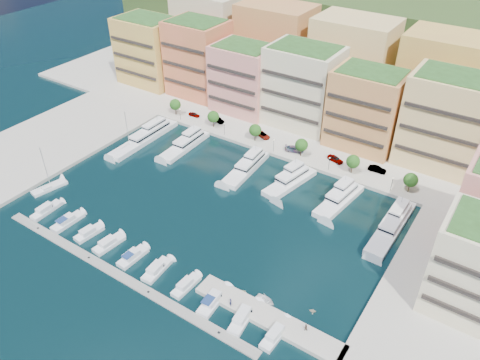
# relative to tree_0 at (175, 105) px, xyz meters

# --- Properties ---
(ground) EXTENTS (400.00, 400.00, 0.00)m
(ground) POSITION_rel_tree_0_xyz_m (40.00, -33.50, -4.74)
(ground) COLOR black
(ground) RESTS_ON ground
(north_quay) EXTENTS (220.00, 64.00, 2.00)m
(north_quay) POSITION_rel_tree_0_xyz_m (40.00, 28.50, -4.74)
(north_quay) COLOR #9E998E
(north_quay) RESTS_ON ground
(east_quay) EXTENTS (34.00, 76.00, 2.00)m
(east_quay) POSITION_rel_tree_0_xyz_m (102.00, -41.50, -4.74)
(east_quay) COLOR #9E998E
(east_quay) RESTS_ON ground
(west_quay) EXTENTS (34.00, 76.00, 2.00)m
(west_quay) POSITION_rel_tree_0_xyz_m (-22.00, -41.50, -4.74)
(west_quay) COLOR #9E998E
(west_quay) RESTS_ON ground
(hillside) EXTENTS (240.00, 40.00, 58.00)m
(hillside) POSITION_rel_tree_0_xyz_m (40.00, 76.50, -4.74)
(hillside) COLOR #253B18
(hillside) RESTS_ON ground
(south_pontoon) EXTENTS (72.00, 2.20, 0.35)m
(south_pontoon) POSITION_rel_tree_0_xyz_m (37.00, -63.50, -4.74)
(south_pontoon) COLOR gray
(south_pontoon) RESTS_ON ground
(finger_pier) EXTENTS (32.00, 5.00, 2.00)m
(finger_pier) POSITION_rel_tree_0_xyz_m (70.00, -55.50, -4.74)
(finger_pier) COLOR #9E998E
(finger_pier) RESTS_ON ground
(apartment_0) EXTENTS (22.00, 16.50, 24.80)m
(apartment_0) POSITION_rel_tree_0_xyz_m (-26.00, 16.49, 8.57)
(apartment_0) COLOR #C18946
(apartment_0) RESTS_ON north_quay
(apartment_1) EXTENTS (20.00, 16.50, 26.80)m
(apartment_1) POSITION_rel_tree_0_xyz_m (-4.00, 18.49, 9.57)
(apartment_1) COLOR #DC6649
(apartment_1) RESTS_ON north_quay
(apartment_2) EXTENTS (20.00, 15.50, 22.80)m
(apartment_2) POSITION_rel_tree_0_xyz_m (17.00, 16.49, 7.57)
(apartment_2) COLOR tan
(apartment_2) RESTS_ON north_quay
(apartment_3) EXTENTS (22.00, 16.50, 25.80)m
(apartment_3) POSITION_rel_tree_0_xyz_m (38.00, 18.49, 9.07)
(apartment_3) COLOR beige
(apartment_3) RESTS_ON north_quay
(apartment_4) EXTENTS (20.00, 15.50, 23.80)m
(apartment_4) POSITION_rel_tree_0_xyz_m (60.00, 16.49, 8.07)
(apartment_4) COLOR #C08848
(apartment_4) RESTS_ON north_quay
(apartment_5) EXTENTS (22.00, 16.50, 26.80)m
(apartment_5) POSITION_rel_tree_0_xyz_m (82.00, 18.49, 9.57)
(apartment_5) COLOR #D9B373
(apartment_5) RESTS_ON north_quay
(backblock_0) EXTENTS (26.00, 18.00, 30.00)m
(backblock_0) POSITION_rel_tree_0_xyz_m (-15.00, 40.50, 11.26)
(backblock_0) COLOR beige
(backblock_0) RESTS_ON north_quay
(backblock_1) EXTENTS (26.00, 18.00, 30.00)m
(backblock_1) POSITION_rel_tree_0_xyz_m (15.00, 40.50, 11.26)
(backblock_1) COLOR #C08848
(backblock_1) RESTS_ON north_quay
(backblock_2) EXTENTS (26.00, 18.00, 30.00)m
(backblock_2) POSITION_rel_tree_0_xyz_m (45.00, 40.50, 11.26)
(backblock_2) COLOR #D9B373
(backblock_2) RESTS_ON north_quay
(backblock_3) EXTENTS (26.00, 18.00, 30.00)m
(backblock_3) POSITION_rel_tree_0_xyz_m (75.00, 40.50, 11.26)
(backblock_3) COLOR #C18946
(backblock_3) RESTS_ON north_quay
(tree_0) EXTENTS (3.80, 3.80, 5.65)m
(tree_0) POSITION_rel_tree_0_xyz_m (0.00, 0.00, 0.00)
(tree_0) COLOR #473323
(tree_0) RESTS_ON north_quay
(tree_1) EXTENTS (3.80, 3.80, 5.65)m
(tree_1) POSITION_rel_tree_0_xyz_m (16.00, 0.00, 0.00)
(tree_1) COLOR #473323
(tree_1) RESTS_ON north_quay
(tree_2) EXTENTS (3.80, 3.80, 5.65)m
(tree_2) POSITION_rel_tree_0_xyz_m (32.00, 0.00, 0.00)
(tree_2) COLOR #473323
(tree_2) RESTS_ON north_quay
(tree_3) EXTENTS (3.80, 3.80, 5.65)m
(tree_3) POSITION_rel_tree_0_xyz_m (48.00, 0.00, 0.00)
(tree_3) COLOR #473323
(tree_3) RESTS_ON north_quay
(tree_4) EXTENTS (3.80, 3.80, 5.65)m
(tree_4) POSITION_rel_tree_0_xyz_m (64.00, 0.00, 0.00)
(tree_4) COLOR #473323
(tree_4) RESTS_ON north_quay
(tree_5) EXTENTS (3.80, 3.80, 5.65)m
(tree_5) POSITION_rel_tree_0_xyz_m (80.00, 0.00, 0.00)
(tree_5) COLOR #473323
(tree_5) RESTS_ON north_quay
(lamppost_0) EXTENTS (0.30, 0.30, 4.20)m
(lamppost_0) POSITION_rel_tree_0_xyz_m (4.00, -2.30, -0.92)
(lamppost_0) COLOR black
(lamppost_0) RESTS_ON north_quay
(lamppost_1) EXTENTS (0.30, 0.30, 4.20)m
(lamppost_1) POSITION_rel_tree_0_xyz_m (22.00, -2.30, -0.92)
(lamppost_1) COLOR black
(lamppost_1) RESTS_ON north_quay
(lamppost_2) EXTENTS (0.30, 0.30, 4.20)m
(lamppost_2) POSITION_rel_tree_0_xyz_m (40.00, -2.30, -0.92)
(lamppost_2) COLOR black
(lamppost_2) RESTS_ON north_quay
(lamppost_3) EXTENTS (0.30, 0.30, 4.20)m
(lamppost_3) POSITION_rel_tree_0_xyz_m (58.00, -2.30, -0.92)
(lamppost_3) COLOR black
(lamppost_3) RESTS_ON north_quay
(lamppost_4) EXTENTS (0.30, 0.30, 4.20)m
(lamppost_4) POSITION_rel_tree_0_xyz_m (76.00, -2.30, -0.92)
(lamppost_4) COLOR black
(lamppost_4) RESTS_ON north_quay
(yacht_0) EXTENTS (4.85, 27.23, 7.30)m
(yacht_0) POSITION_rel_tree_0_xyz_m (2.22, -16.96, -3.53)
(yacht_0) COLOR silver
(yacht_0) RESTS_ON ground
(yacht_1) EXTENTS (5.31, 19.81, 7.30)m
(yacht_1) POSITION_rel_tree_0_xyz_m (15.51, -13.57, -3.65)
(yacht_1) COLOR silver
(yacht_1) RESTS_ON ground
(yacht_3) EXTENTS (6.03, 20.13, 7.30)m
(yacht_3) POSITION_rel_tree_0_xyz_m (38.03, -13.60, -3.53)
(yacht_3) COLOR silver
(yacht_3) RESTS_ON ground
(yacht_4) EXTENTS (8.17, 18.66, 7.30)m
(yacht_4) POSITION_rel_tree_0_xyz_m (51.79, -12.83, -3.65)
(yacht_4) COLOR silver
(yacht_4) RESTS_ON ground
(yacht_5) EXTENTS (7.00, 18.60, 7.30)m
(yacht_5) POSITION_rel_tree_0_xyz_m (66.29, -12.81, -3.53)
(yacht_5) COLOR silver
(yacht_5) RESTS_ON ground
(yacht_6) EXTENTS (5.03, 23.86, 7.30)m
(yacht_6) POSITION_rel_tree_0_xyz_m (81.07, -15.39, -3.53)
(yacht_6) COLOR silver
(yacht_6) RESTS_ON ground
(cruiser_0) EXTENTS (2.81, 8.53, 2.55)m
(cruiser_0) POSITION_rel_tree_0_xyz_m (6.21, -58.09, -4.20)
(cruiser_0) COLOR silver
(cruiser_0) RESTS_ON ground
(cruiser_1) EXTENTS (2.98, 8.48, 2.66)m
(cruiser_1) POSITION_rel_tree_0_xyz_m (14.29, -58.11, -4.17)
(cruiser_1) COLOR silver
(cruiser_1) RESTS_ON ground
(cruiser_2) EXTENTS (3.40, 7.31, 2.55)m
(cruiser_2) POSITION_rel_tree_0_xyz_m (21.90, -58.08, -4.20)
(cruiser_2) COLOR silver
(cruiser_2) RESTS_ON ground
(cruiser_3) EXTENTS (3.51, 7.88, 2.55)m
(cruiser_3) POSITION_rel_tree_0_xyz_m (28.64, -58.08, -4.20)
(cruiser_3) COLOR silver
(cruiser_3) RESTS_ON ground
(cruiser_4) EXTENTS (3.03, 7.67, 2.66)m
(cruiser_4) POSITION_rel_tree_0_xyz_m (36.23, -58.10, -4.17)
(cruiser_4) COLOR silver
(cruiser_4) RESTS_ON ground
(cruiser_5) EXTENTS (3.32, 7.88, 2.55)m
(cruiser_5) POSITION_rel_tree_0_xyz_m (43.41, -58.08, -4.20)
(cruiser_5) COLOR silver
(cruiser_5) RESTS_ON ground
(cruiser_6) EXTENTS (2.63, 7.35, 2.55)m
(cruiser_6) POSITION_rel_tree_0_xyz_m (51.57, -58.08, -4.20)
(cruiser_6) COLOR silver
(cruiser_6) RESTS_ON ground
(cruiser_7) EXTENTS (3.43, 8.87, 2.66)m
(cruiser_7) POSITION_rel_tree_0_xyz_m (58.65, -58.12, -4.17)
(cruiser_7) COLOR silver
(cruiser_7) RESTS_ON ground
(cruiser_8) EXTENTS (3.67, 9.33, 2.55)m
(cruiser_8) POSITION_rel_tree_0_xyz_m (65.92, -58.10, -4.20)
(cruiser_8) COLOR silver
(cruiser_8) RESTS_ON ground
(cruiser_9) EXTENTS (2.70, 8.21, 2.55)m
(cruiser_9) POSITION_rel_tree_0_xyz_m (73.21, -58.09, -4.20)
(cruiser_9) COLOR silver
(cruiser_9) RESTS_ON ground
(sailboat_2) EXTENTS (3.53, 8.53, 13.20)m
(sailboat_2) POSITION_rel_tree_0_xyz_m (1.84, -24.57, -4.43)
(sailboat_2) COLOR silver
(sailboat_2) RESTS_ON ground
(sailboat_0) EXTENTS (4.76, 9.82, 13.20)m
(sailboat_0) POSITION_rel_tree_0_xyz_m (-1.49, -51.27, -4.43)
(sailboat_0) COLOR silver
(sailboat_0) RESTS_ON ground
(tender_3) EXTENTS (1.75, 1.62, 0.75)m
(tender_3) POSITION_rel_tree_0_xyz_m (76.47, -49.03, -4.37)
(tender_3) COLOR #BFB092
(tender_3) RESTS_ON ground
(tender_2) EXTENTS (4.42, 3.33, 0.86)m
(tender_2) POSITION_rel_tree_0_xyz_m (67.32, -52.04, -4.31)
(tender_2) COLOR silver
(tender_2) RESTS_ON ground
(tender_1) EXTENTS (1.48, 1.30, 0.74)m
(tender_1) POSITION_rel_tree_0_xyz_m (62.37, -52.50, -4.37)
(tender_1) COLOR #C0BE93
(tender_1) RESTS_ON ground
(car_0) EXTENTS (4.08, 1.84, 1.36)m
(car_0) POSITION_rel_tree_0_xyz_m (6.07, 2.35, -3.06)
(car_0) COLOR gray
(car_0) RESTS_ON north_quay
(car_1) EXTENTS (4.95, 2.49, 1.56)m
(car_1) POSITION_rel_tree_0_xyz_m (15.23, 3.55, -2.96)
(car_1) COLOR gray
(car_1) RESTS_ON north_quay
(car_2) EXTENTS (5.50, 4.04, 1.39)m
(car_2) POSITION_rel_tree_0_xyz_m (33.05, 3.38, -3.05)
(car_2) COLOR gray
(car_2) RESTS_ON north_quay
(car_3) EXTENTS (6.15, 4.29, 1.65)m
(car_3) POSITION_rel_tree_0_xyz_m (45.21, 1.23, -2.92)
(car_3) COLOR gray
(car_3) RESTS_ON north_quay
(car_4) EXTENTS (5.30, 3.27, 1.68)m
(car_4) POSITION_rel_tree_0_xyz_m (57.75, 2.92, -2.90)
(car_4) COLOR gray
(car_4) RESTS_ON north_quay
(car_5) EXTENTS (5.06, 2.04, 1.63)m
(car_5) POSITION_rel_tree_0_xyz_m (69.75, 4.48, -2.93)
(car_5) COLOR gray
(car_5) RESTS_ON north_quay
(person_0) EXTENTS (0.76, 0.83, 1.91)m
(person_0) POSITION_rel_tree_0_xyz_m (62.48, -57.35, -2.79)
(person_0) COLOR #262A4D
(person_0) RESTS_ON finger_pier
(person_1) EXTENTS (0.99, 0.93, 1.61)m
(person_1) POSITION_rel_tree_0_xyz_m (77.51, -54.39, -2.94)
(person_1) COLOR #4B3A2D
(person_1) RESTS_ON finger_pier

